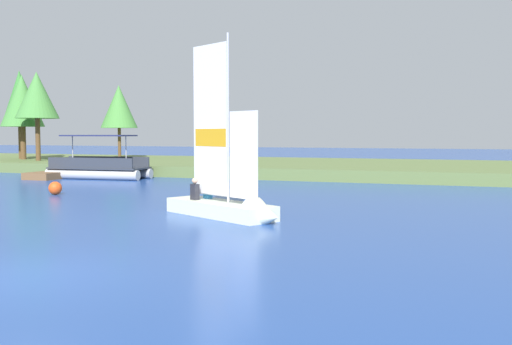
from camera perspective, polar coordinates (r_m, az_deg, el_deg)
ground_plane at (r=12.13m, az=-21.85°, el=-9.44°), size 200.00×200.00×0.00m
shore_bank at (r=40.65m, az=8.73°, el=0.44°), size 80.00×15.57×0.69m
shoreline_tree_left at (r=50.89m, az=-22.10°, el=6.95°), size 2.56×2.56×7.08m
shoreline_tree_midleft at (r=49.47m, az=-21.90°, el=6.50°), size 3.32×3.32×6.63m
shoreline_tree_centre at (r=46.65m, az=-20.64°, el=7.06°), size 3.17×3.17×6.62m
shoreline_tree_midright at (r=50.16m, az=-13.26°, el=6.28°), size 3.04×3.04×6.05m
wooden_dock at (r=38.27m, az=-18.37°, el=-0.13°), size 1.81×5.20×0.41m
sailboat at (r=18.75m, az=-2.31°, el=-2.96°), size 4.93×3.38×6.25m
pontoon_boat at (r=36.53m, az=-15.07°, el=0.46°), size 6.22×2.67×2.64m
channel_buoy at (r=27.48m, az=-19.03°, el=-1.45°), size 0.59×0.59×0.59m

